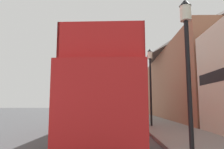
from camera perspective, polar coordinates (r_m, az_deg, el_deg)
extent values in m
plane|color=#4C4C4F|center=(23.94, -8.38, -11.34)|extent=(144.00, 144.00, 0.00)
cube|color=gray|center=(20.85, 10.03, -11.65)|extent=(2.99, 108.00, 0.14)
cube|color=#9E664C|center=(25.22, 18.81, -2.98)|extent=(6.00, 22.42, 6.90)
pyramid|color=#473D38|center=(26.05, 18.34, 7.72)|extent=(6.00, 22.42, 2.80)
cube|color=red|center=(10.87, -0.59, -7.91)|extent=(2.70, 10.82, 2.44)
cube|color=orange|center=(10.33, -0.75, -7.24)|extent=(2.62, 5.98, 0.45)
cube|color=black|center=(10.89, -0.59, -4.12)|extent=(2.71, 9.96, 0.70)
cube|color=red|center=(10.94, -0.59, -1.25)|extent=(2.68, 9.96, 0.10)
cube|color=red|center=(11.15, -6.79, 1.64)|extent=(0.27, 9.91, 1.04)
cube|color=red|center=(11.03, 5.70, 1.73)|extent=(0.27, 9.91, 1.04)
cube|color=red|center=(6.23, -2.96, 9.18)|extent=(2.49, 0.12, 1.04)
cube|color=red|center=(15.18, 0.24, -0.93)|extent=(2.51, 1.56, 1.04)
cylinder|color=black|center=(14.33, -4.45, -11.87)|extent=(0.30, 0.98, 0.97)
cylinder|color=black|center=(14.24, 4.71, -11.89)|extent=(0.30, 0.98, 0.97)
cylinder|color=black|center=(7.98, -10.17, -15.03)|extent=(0.30, 0.98, 0.97)
cylinder|color=black|center=(7.82, 6.66, -15.25)|extent=(0.30, 0.98, 0.97)
cube|color=maroon|center=(18.72, 2.68, -10.58)|extent=(1.88, 4.21, 0.82)
cube|color=black|center=(18.57, 2.68, -8.47)|extent=(1.63, 2.03, 0.56)
cylinder|color=black|center=(20.01, 0.09, -11.14)|extent=(0.21, 0.69, 0.69)
cylinder|color=black|center=(20.07, 4.97, -11.10)|extent=(0.21, 0.69, 0.69)
cylinder|color=black|center=(17.42, 0.05, -11.64)|extent=(0.21, 0.69, 0.69)
cylinder|color=black|center=(17.49, 5.66, -11.59)|extent=(0.21, 0.69, 0.69)
cylinder|color=black|center=(6.52, 19.47, -2.66)|extent=(0.13, 0.13, 3.80)
cylinder|color=silver|center=(7.02, 18.66, 14.89)|extent=(0.32, 0.32, 0.45)
cone|color=black|center=(7.16, 18.53, 17.37)|extent=(0.35, 0.35, 0.22)
cylinder|color=black|center=(14.61, 10.09, -4.38)|extent=(0.13, 0.13, 4.42)
cylinder|color=silver|center=(14.95, 9.87, 4.98)|extent=(0.32, 0.32, 0.45)
cone|color=black|center=(15.02, 9.84, 6.23)|extent=(0.35, 0.35, 0.22)
cylinder|color=black|center=(22.77, 6.98, -5.96)|extent=(0.13, 0.13, 4.16)
cylinder|color=silver|center=(22.96, 6.89, -0.20)|extent=(0.32, 0.32, 0.45)
cone|color=black|center=(23.01, 6.87, 0.62)|extent=(0.35, 0.35, 0.22)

